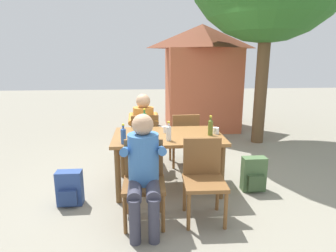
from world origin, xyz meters
TOP-DOWN VIEW (x-y plane):
  - ground_plane at (0.00, 0.00)m, footprint 24.00×24.00m
  - dining_table at (0.00, 0.00)m, footprint 1.43×0.92m
  - chair_far_left at (-0.31, 0.76)m, footprint 0.48×0.48m
  - chair_near_left at (-0.32, -0.76)m, footprint 0.45×0.45m
  - chair_far_right at (0.33, 0.76)m, footprint 0.46×0.46m
  - chair_near_right at (0.32, -0.76)m, footprint 0.45×0.45m
  - person_in_white_shirt at (-0.32, 0.87)m, footprint 0.47×0.61m
  - person_in_plaid_shirt at (-0.32, -0.87)m, footprint 0.47×0.61m
  - bottle_olive at (0.55, -0.06)m, footprint 0.06×0.06m
  - bottle_clear at (-0.01, -0.26)m, footprint 0.06×0.06m
  - bottle_blue at (-0.55, -0.35)m, footprint 0.06×0.06m
  - bottle_green at (-0.31, 0.39)m, footprint 0.06×0.06m
  - cup_glass at (-0.01, 0.11)m, footprint 0.08×0.08m
  - cup_white at (0.64, 0.01)m, footprint 0.08×0.08m
  - table_knife at (-0.05, 0.44)m, footprint 0.14×0.22m
  - backpack_by_near_side at (-1.21, -0.39)m, footprint 0.30×0.22m
  - backpack_by_far_side at (1.12, -0.21)m, footprint 0.31×0.21m
  - brick_kiosk at (1.09, 3.35)m, footprint 1.90×1.73m

SIDE VIEW (x-z plane):
  - ground_plane at x=0.00m, z-range 0.00..0.00m
  - backpack_by_near_side at x=-1.21m, z-range -0.01..0.41m
  - backpack_by_far_side at x=1.12m, z-range -0.01..0.45m
  - chair_far_left at x=-0.31m, z-range 0.05..0.92m
  - chair_near_left at x=-0.32m, z-range 0.05..0.92m
  - chair_far_right at x=0.33m, z-range 0.05..0.92m
  - chair_near_right at x=0.32m, z-range 0.05..0.92m
  - dining_table at x=0.00m, z-range 0.27..1.01m
  - person_in_white_shirt at x=-0.32m, z-range 0.07..1.25m
  - person_in_plaid_shirt at x=-0.32m, z-range 0.07..1.25m
  - table_knife at x=-0.05m, z-range 0.73..0.75m
  - cup_white at x=0.64m, z-range 0.74..0.82m
  - cup_glass at x=-0.01m, z-range 0.74..0.83m
  - bottle_clear at x=-0.01m, z-range 0.72..0.96m
  - bottle_blue at x=-0.55m, z-range 0.72..0.96m
  - bottle_olive at x=0.55m, z-range 0.72..0.98m
  - bottle_green at x=-0.31m, z-range 0.72..1.01m
  - brick_kiosk at x=1.09m, z-range 0.06..2.54m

